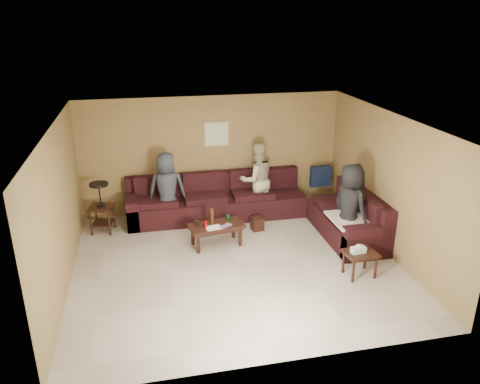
{
  "coord_description": "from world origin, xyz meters",
  "views": [
    {
      "loc": [
        -1.43,
        -6.97,
        4.09
      ],
      "look_at": [
        0.25,
        0.85,
        1.0
      ],
      "focal_mm": 35.0,
      "sensor_mm": 36.0,
      "label": 1
    }
  ],
  "objects_px": {
    "person_right": "(350,207)",
    "sectional_sofa": "(260,209)",
    "waste_bin": "(257,223)",
    "coffee_table": "(216,228)",
    "person_middle": "(257,180)",
    "end_table_left": "(101,207)",
    "person_left": "(167,189)",
    "side_table_right": "(360,255)"
  },
  "relations": [
    {
      "from": "person_middle",
      "to": "person_right",
      "type": "bearing_deg",
      "value": 117.74
    },
    {
      "from": "coffee_table",
      "to": "waste_bin",
      "type": "height_order",
      "value": "coffee_table"
    },
    {
      "from": "waste_bin",
      "to": "person_middle",
      "type": "relative_size",
      "value": 0.17
    },
    {
      "from": "coffee_table",
      "to": "person_left",
      "type": "relative_size",
      "value": 0.69
    },
    {
      "from": "coffee_table",
      "to": "waste_bin",
      "type": "bearing_deg",
      "value": 27.55
    },
    {
      "from": "sectional_sofa",
      "to": "person_middle",
      "type": "relative_size",
      "value": 2.95
    },
    {
      "from": "sectional_sofa",
      "to": "person_left",
      "type": "xyz_separation_m",
      "value": [
        -1.83,
        0.38,
        0.44
      ]
    },
    {
      "from": "sectional_sofa",
      "to": "side_table_right",
      "type": "height_order",
      "value": "sectional_sofa"
    },
    {
      "from": "end_table_left",
      "to": "side_table_right",
      "type": "height_order",
      "value": "end_table_left"
    },
    {
      "from": "side_table_right",
      "to": "person_middle",
      "type": "height_order",
      "value": "person_middle"
    },
    {
      "from": "coffee_table",
      "to": "person_right",
      "type": "distance_m",
      "value": 2.47
    },
    {
      "from": "sectional_sofa",
      "to": "end_table_left",
      "type": "xyz_separation_m",
      "value": [
        -3.13,
        0.32,
        0.21
      ]
    },
    {
      "from": "waste_bin",
      "to": "person_left",
      "type": "relative_size",
      "value": 0.18
    },
    {
      "from": "sectional_sofa",
      "to": "end_table_left",
      "type": "relative_size",
      "value": 4.57
    },
    {
      "from": "waste_bin",
      "to": "coffee_table",
      "type": "bearing_deg",
      "value": -152.45
    },
    {
      "from": "side_table_right",
      "to": "waste_bin",
      "type": "distance_m",
      "value": 2.39
    },
    {
      "from": "waste_bin",
      "to": "person_middle",
      "type": "xyz_separation_m",
      "value": [
        0.17,
        0.75,
        0.65
      ]
    },
    {
      "from": "side_table_right",
      "to": "person_left",
      "type": "xyz_separation_m",
      "value": [
        -2.92,
        2.68,
        0.39
      ]
    },
    {
      "from": "sectional_sofa",
      "to": "waste_bin",
      "type": "height_order",
      "value": "sectional_sofa"
    },
    {
      "from": "waste_bin",
      "to": "sectional_sofa",
      "type": "bearing_deg",
      "value": 64.08
    },
    {
      "from": "sectional_sofa",
      "to": "waste_bin",
      "type": "relative_size",
      "value": 17.23
    },
    {
      "from": "sectional_sofa",
      "to": "end_table_left",
      "type": "bearing_deg",
      "value": 174.25
    },
    {
      "from": "sectional_sofa",
      "to": "side_table_right",
      "type": "xyz_separation_m",
      "value": [
        1.09,
        -2.3,
        0.05
      ]
    },
    {
      "from": "coffee_table",
      "to": "waste_bin",
      "type": "xyz_separation_m",
      "value": [
        0.91,
        0.47,
        -0.22
      ]
    },
    {
      "from": "person_middle",
      "to": "person_left",
      "type": "bearing_deg",
      "value": -4.22
    },
    {
      "from": "coffee_table",
      "to": "person_middle",
      "type": "height_order",
      "value": "person_middle"
    },
    {
      "from": "end_table_left",
      "to": "waste_bin",
      "type": "height_order",
      "value": "end_table_left"
    },
    {
      "from": "sectional_sofa",
      "to": "end_table_left",
      "type": "height_order",
      "value": "end_table_left"
    },
    {
      "from": "side_table_right",
      "to": "waste_bin",
      "type": "xyz_separation_m",
      "value": [
        -1.22,
        2.04,
        -0.24
      ]
    },
    {
      "from": "person_middle",
      "to": "coffee_table",
      "type": "bearing_deg",
      "value": 40.79
    },
    {
      "from": "coffee_table",
      "to": "person_middle",
      "type": "xyz_separation_m",
      "value": [
        1.08,
        1.22,
        0.43
      ]
    },
    {
      "from": "person_right",
      "to": "end_table_left",
      "type": "bearing_deg",
      "value": 52.9
    },
    {
      "from": "waste_bin",
      "to": "person_right",
      "type": "bearing_deg",
      "value": -35.81
    },
    {
      "from": "sectional_sofa",
      "to": "coffee_table",
      "type": "distance_m",
      "value": 1.27
    },
    {
      "from": "side_table_right",
      "to": "person_middle",
      "type": "xyz_separation_m",
      "value": [
        -1.04,
        2.79,
        0.41
      ]
    },
    {
      "from": "coffee_table",
      "to": "person_right",
      "type": "bearing_deg",
      "value": -13.68
    },
    {
      "from": "end_table_left",
      "to": "person_middle",
      "type": "height_order",
      "value": "person_middle"
    },
    {
      "from": "coffee_table",
      "to": "person_middle",
      "type": "bearing_deg",
      "value": 48.48
    },
    {
      "from": "person_right",
      "to": "sectional_sofa",
      "type": "bearing_deg",
      "value": 28.37
    },
    {
      "from": "end_table_left",
      "to": "waste_bin",
      "type": "relative_size",
      "value": 3.77
    },
    {
      "from": "waste_bin",
      "to": "end_table_left",
      "type": "bearing_deg",
      "value": 169.21
    },
    {
      "from": "end_table_left",
      "to": "person_right",
      "type": "distance_m",
      "value": 4.75
    }
  ]
}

